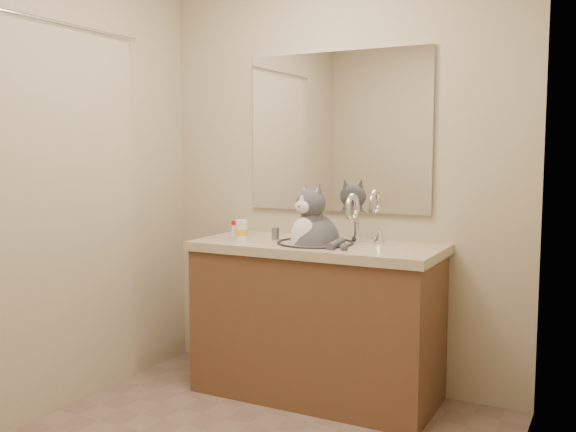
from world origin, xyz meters
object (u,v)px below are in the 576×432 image
Objects in this scene: cat at (314,241)px; pill_bottle_redcap at (237,229)px; pill_bottle_orange at (242,231)px; grey_canister at (275,234)px.

cat is 5.11× the size of pill_bottle_redcap.
pill_bottle_redcap is 0.92× the size of pill_bottle_orange.
pill_bottle_redcap is at bearing -161.05° from grey_canister.
pill_bottle_orange is (-0.41, -0.08, 0.04)m from cat.
cat is 4.70× the size of pill_bottle_orange.
pill_bottle_orange reaches higher than pill_bottle_redcap.
cat reaches higher than pill_bottle_orange.
pill_bottle_redcap is at bearing 145.59° from pill_bottle_orange.
cat is 0.42m from pill_bottle_orange.
grey_canister is (0.15, 0.11, -0.02)m from pill_bottle_orange.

